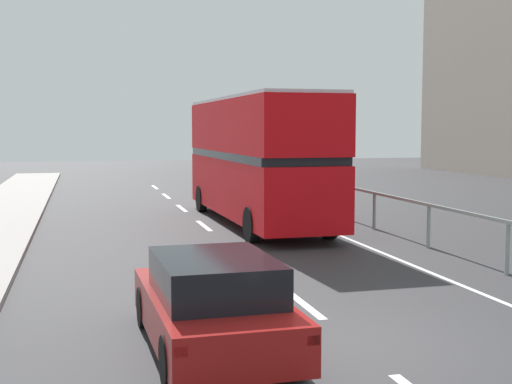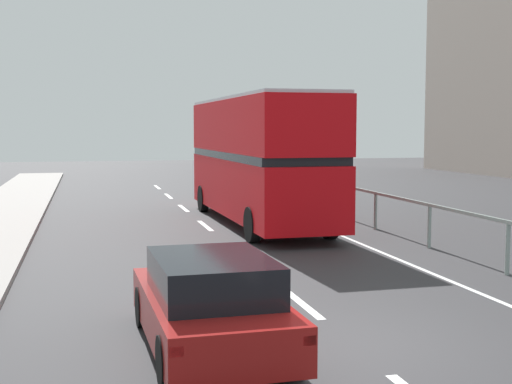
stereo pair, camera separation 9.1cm
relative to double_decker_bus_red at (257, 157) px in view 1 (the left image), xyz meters
name	(u,v)px [view 1 (the left image)]	position (x,y,z in m)	size (l,w,h in m)	color
ground_plane	(355,348)	(-1.79, -12.89, -2.29)	(74.35, 120.00, 0.10)	#312F32
lane_paint_markings	(310,245)	(0.37, -4.39, -2.23)	(3.70, 46.00, 0.01)	silver
bridge_side_railing	(399,205)	(3.26, -3.89, -1.28)	(0.10, 42.00, 1.19)	gray
double_decker_bus_red	(257,157)	(0.00, 0.00, 0.00)	(2.72, 10.48, 4.17)	red
hatchback_car_near	(213,304)	(-3.85, -12.58, -1.58)	(1.91, 4.12, 1.37)	maroon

